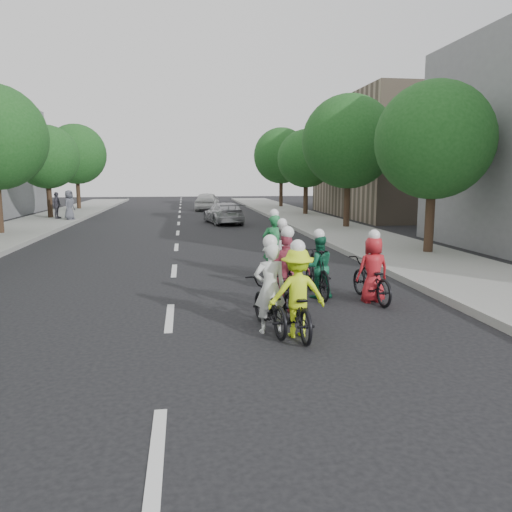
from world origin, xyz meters
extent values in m
plane|color=black|center=(0.00, 0.00, 0.00)|extent=(120.00, 120.00, 0.00)
cube|color=#999993|center=(-6.05, 10.00, 0.09)|extent=(0.18, 80.00, 0.18)
cube|color=gray|center=(8.00, 10.00, 0.07)|extent=(4.00, 80.00, 0.15)
cube|color=#999993|center=(6.05, 10.00, 0.09)|extent=(0.18, 80.00, 0.18)
cube|color=gray|center=(16.00, 24.00, 4.00)|extent=(10.00, 14.00, 8.00)
cylinder|color=black|center=(-8.20, 24.00, 1.14)|extent=(0.32, 0.32, 2.27)
sphere|color=#194D19|center=(-8.20, 24.00, 3.97)|extent=(4.00, 4.00, 4.00)
cylinder|color=black|center=(-8.20, 33.00, 1.24)|extent=(0.32, 0.32, 2.48)
sphere|color=#194D19|center=(-8.20, 33.00, 4.53)|extent=(4.80, 4.80, 4.80)
cylinder|color=black|center=(8.80, 6.60, 1.14)|extent=(0.32, 0.32, 2.27)
sphere|color=#194D19|center=(8.80, 6.60, 3.97)|extent=(4.00, 4.00, 4.00)
cylinder|color=black|center=(8.80, 15.60, 1.24)|extent=(0.32, 0.32, 2.48)
sphere|color=#194D19|center=(8.80, 15.60, 4.53)|extent=(4.80, 4.80, 4.80)
cylinder|color=black|center=(8.80, 24.60, 1.14)|extent=(0.32, 0.32, 2.27)
sphere|color=#194D19|center=(8.80, 24.60, 3.97)|extent=(4.00, 4.00, 4.00)
cylinder|color=black|center=(8.80, 33.60, 1.24)|extent=(0.32, 0.32, 2.48)
sphere|color=#194D19|center=(8.80, 33.60, 4.53)|extent=(4.80, 4.80, 4.80)
imported|color=black|center=(2.24, -1.37, 0.49)|extent=(0.72, 1.88, 0.98)
imported|color=#D9FE1C|center=(2.24, -1.47, 0.78)|extent=(1.03, 0.62, 1.56)
sphere|color=white|center=(2.24, -1.47, 1.58)|extent=(0.26, 0.26, 0.26)
imported|color=black|center=(2.85, 3.06, 0.52)|extent=(0.95, 2.04, 1.03)
imported|color=silver|center=(2.85, 2.96, 0.77)|extent=(0.82, 0.68, 1.54)
sphere|color=white|center=(2.85, 2.96, 1.56)|extent=(0.26, 0.26, 0.26)
imported|color=black|center=(1.81, -1.08, 0.47)|extent=(0.87, 1.84, 0.93)
imported|color=silver|center=(1.81, -1.18, 0.81)|extent=(0.64, 0.47, 1.62)
sphere|color=white|center=(1.81, -1.18, 1.64)|extent=(0.26, 0.26, 0.26)
imported|color=black|center=(4.43, 0.73, 0.48)|extent=(0.80, 1.89, 0.97)
imported|color=red|center=(4.43, 0.63, 0.74)|extent=(0.76, 0.53, 1.47)
sphere|color=white|center=(4.43, 0.63, 1.49)|extent=(0.26, 0.26, 0.26)
imported|color=black|center=(2.37, 0.08, 0.54)|extent=(0.59, 1.80, 1.07)
imported|color=#BD425C|center=(2.37, -0.02, 0.82)|extent=(0.98, 0.45, 1.64)
sphere|color=white|center=(2.37, -0.02, 1.66)|extent=(0.26, 0.26, 0.26)
imported|color=black|center=(3.35, 1.32, 0.56)|extent=(0.58, 1.89, 1.13)
imported|color=#166342|center=(3.35, 1.22, 0.72)|extent=(0.71, 0.56, 1.44)
sphere|color=white|center=(3.35, 1.22, 1.46)|extent=(0.26, 0.26, 0.26)
imported|color=black|center=(2.74, 3.66, 0.54)|extent=(0.72, 1.85, 1.08)
imported|color=#228042|center=(2.74, 3.56, 0.87)|extent=(0.68, 0.49, 1.75)
sphere|color=white|center=(2.74, 3.56, 1.77)|extent=(0.26, 0.26, 0.26)
imported|color=#AAAAAE|center=(2.63, 19.59, 0.62)|extent=(2.42, 4.53, 1.25)
imported|color=white|center=(2.24, 31.46, 0.74)|extent=(2.40, 4.57, 1.48)
imported|color=#494753|center=(-7.51, 22.84, 0.97)|extent=(0.61, 1.03, 1.65)
imported|color=#535560|center=(-6.57, 22.01, 1.04)|extent=(0.81, 1.00, 1.78)
camera|label=1|loc=(0.33, -9.70, 2.77)|focal=35.00mm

